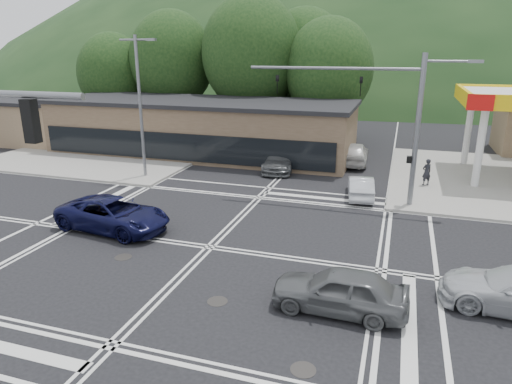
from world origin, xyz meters
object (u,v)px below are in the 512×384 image
(car_queue_b, at_px, (354,153))
(pedestrian, at_px, (427,172))
(car_northbound, at_px, (280,160))
(car_blue_west, at_px, (113,214))
(car_grey_center, at_px, (340,290))
(car_queue_a, at_px, (361,187))

(car_queue_b, relative_size, pedestrian, 2.95)
(car_northbound, bearing_deg, car_blue_west, -115.69)
(car_grey_center, xyz_separation_m, car_queue_a, (-0.49, 12.31, -0.11))
(car_grey_center, bearing_deg, car_queue_b, -173.71)
(car_blue_west, relative_size, car_northbound, 1.11)
(car_grey_center, distance_m, car_queue_a, 12.32)
(car_queue_a, distance_m, car_northbound, 7.58)
(car_queue_a, height_order, pedestrian, pedestrian)
(pedestrian, bearing_deg, car_queue_b, -76.64)
(car_blue_west, height_order, car_queue_a, car_blue_west)
(pedestrian, bearing_deg, car_grey_center, 45.51)
(car_blue_west, relative_size, car_grey_center, 1.26)
(car_grey_center, relative_size, pedestrian, 2.66)
(car_queue_b, xyz_separation_m, car_northbound, (-4.77, -3.28, -0.11))
(car_blue_west, distance_m, car_queue_b, 18.90)
(car_queue_a, bearing_deg, car_blue_west, 30.78)
(car_blue_west, xyz_separation_m, car_grey_center, (11.10, -3.81, -0.02))
(car_blue_west, relative_size, car_queue_a, 1.43)
(car_queue_b, distance_m, pedestrian, 6.71)
(car_blue_west, xyz_separation_m, pedestrian, (14.25, 11.77, 0.21))
(car_blue_west, height_order, pedestrian, pedestrian)
(car_blue_west, bearing_deg, car_grey_center, -102.25)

